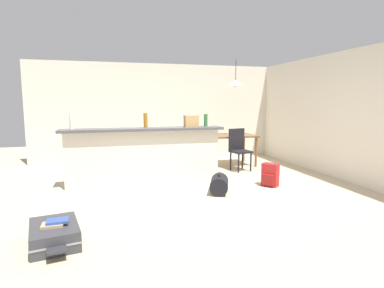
{
  "coord_description": "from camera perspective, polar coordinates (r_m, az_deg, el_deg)",
  "views": [
    {
      "loc": [
        -1.42,
        -5.15,
        1.53
      ],
      "look_at": [
        0.17,
        0.66,
        0.71
      ],
      "focal_mm": 29.23,
      "sensor_mm": 36.0,
      "label": 1
    }
  ],
  "objects": [
    {
      "name": "ground_plane",
      "position": [
        5.57,
        0.14,
        -8.48
      ],
      "size": [
        13.0,
        13.0,
        0.05
      ],
      "primitive_type": "cube",
      "color": "#BCAD8E"
    },
    {
      "name": "wall_back",
      "position": [
        8.33,
        -5.47,
        5.79
      ],
      "size": [
        6.6,
        0.1,
        2.5
      ],
      "primitive_type": "cube",
      "color": "silver",
      "rests_on": "ground_plane"
    },
    {
      "name": "wall_right",
      "position": [
        7.06,
        24.14,
        4.79
      ],
      "size": [
        0.1,
        6.0,
        2.5
      ],
      "primitive_type": "cube",
      "color": "silver",
      "rests_on": "ground_plane"
    },
    {
      "name": "partition_half_wall",
      "position": [
        5.86,
        -8.59,
        -2.46
      ],
      "size": [
        2.8,
        0.2,
        1.0
      ],
      "primitive_type": "cube",
      "color": "silver",
      "rests_on": "ground_plane"
    },
    {
      "name": "bar_countertop",
      "position": [
        5.79,
        -8.7,
        2.68
      ],
      "size": [
        2.96,
        0.4,
        0.05
      ],
      "primitive_type": "cube",
      "color": "#4C4C51",
      "rests_on": "partition_half_wall"
    },
    {
      "name": "bottle_white",
      "position": [
        5.8,
        -21.23,
        3.9
      ],
      "size": [
        0.06,
        0.06,
        0.28
      ],
      "primitive_type": "cylinder",
      "color": "silver",
      "rests_on": "bar_countertop"
    },
    {
      "name": "bottle_amber",
      "position": [
        5.82,
        -8.47,
        4.3
      ],
      "size": [
        0.07,
        0.07,
        0.27
      ],
      "primitive_type": "cylinder",
      "color": "#9E661E",
      "rests_on": "bar_countertop"
    },
    {
      "name": "bottle_green",
      "position": [
        6.13,
        2.51,
        4.38
      ],
      "size": [
        0.07,
        0.07,
        0.23
      ],
      "primitive_type": "cylinder",
      "color": "#2D6B38",
      "rests_on": "bar_countertop"
    },
    {
      "name": "grocery_bag",
      "position": [
        5.97,
        -0.15,
        4.23
      ],
      "size": [
        0.26,
        0.18,
        0.22
      ],
      "primitive_type": "cube",
      "color": "tan",
      "rests_on": "bar_countertop"
    },
    {
      "name": "dining_table",
      "position": [
        7.57,
        7.18,
        0.98
      ],
      "size": [
        1.1,
        0.8,
        0.74
      ],
      "color": "brown",
      "rests_on": "ground_plane"
    },
    {
      "name": "dining_chair_near_partition",
      "position": [
        7.07,
        8.54,
        -0.6
      ],
      "size": [
        0.46,
        0.46,
        0.93
      ],
      "color": "black",
      "rests_on": "ground_plane"
    },
    {
      "name": "pendant_lamp",
      "position": [
        7.53,
        7.94,
        10.97
      ],
      "size": [
        0.34,
        0.34,
        0.65
      ],
      "color": "black"
    },
    {
      "name": "suitcase_flat_charcoal",
      "position": [
        3.81,
        -23.81,
        -14.84
      ],
      "size": [
        0.62,
        0.88,
        0.22
      ],
      "color": "#38383D",
      "rests_on": "ground_plane"
    },
    {
      "name": "backpack_red",
      "position": [
        5.88,
        14.06,
        -5.55
      ],
      "size": [
        0.34,
        0.34,
        0.42
      ],
      "color": "red",
      "rests_on": "ground_plane"
    },
    {
      "name": "duffel_bag_black",
      "position": [
        5.32,
        4.99,
        -7.31
      ],
      "size": [
        0.46,
        0.56,
        0.34
      ],
      "color": "black",
      "rests_on": "ground_plane"
    },
    {
      "name": "book_stack",
      "position": [
        3.74,
        -23.71,
        -13.03
      ],
      "size": [
        0.27,
        0.19,
        0.05
      ],
      "color": "tan",
      "rests_on": "suitcase_flat_charcoal"
    }
  ]
}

